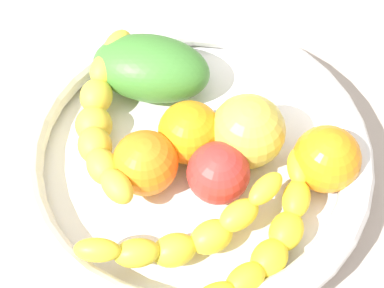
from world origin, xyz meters
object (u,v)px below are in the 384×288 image
object	(u,v)px
banana_arching_top	(101,118)
mango_green	(151,68)
fruit_bowl	(192,157)
banana_draped_left	(189,235)
banana_draped_right	(272,239)
apple_yellow	(248,133)
orange_mid_right	(145,163)
tomato_red	(218,173)
orange_mid_left	(187,133)
orange_front	(326,159)

from	to	relation	value
banana_arching_top	mango_green	world-z (taller)	mango_green
fruit_bowl	banana_draped_left	world-z (taller)	banana_draped_left
banana_draped_right	apple_yellow	xyz separation A→B (cm)	(10.79, -0.32, 1.30)
fruit_bowl	orange_mid_right	world-z (taller)	orange_mid_right
banana_draped_left	apple_yellow	xyz separation A→B (cm)	(9.29, -7.65, 0.83)
fruit_bowl	orange_mid_right	size ratio (longest dim) A/B	5.63
banana_arching_top	tomato_red	size ratio (longest dim) A/B	3.60
orange_mid_left	apple_yellow	distance (cm)	6.04
banana_draped_right	apple_yellow	distance (cm)	10.87
orange_mid_left	orange_mid_right	xyz separation A→B (cm)	(-2.72, 4.62, -0.00)
orange_mid_left	banana_draped_right	bearing A→B (deg)	-155.72
banana_draped_right	tomato_red	xyz separation A→B (cm)	(7.25, 3.42, 0.63)
orange_mid_right	banana_draped_right	bearing A→B (deg)	-133.21
banana_draped_left	tomato_red	xyz separation A→B (cm)	(5.74, -3.91, 0.16)
fruit_bowl	tomato_red	size ratio (longest dim) A/B	5.91
fruit_bowl	orange_mid_left	size ratio (longest dim) A/B	5.63
orange_mid_left	mango_green	bearing A→B (deg)	14.57
apple_yellow	banana_draped_left	bearing A→B (deg)	140.52
fruit_bowl	orange_mid_left	xyz separation A→B (cm)	(1.25, 0.24, 2.68)
fruit_bowl	mango_green	bearing A→B (deg)	14.11
orange_front	mango_green	xyz separation A→B (cm)	(14.52, 14.99, -0.12)
banana_draped_right	orange_mid_right	world-z (taller)	orange_mid_right
fruit_bowl	banana_draped_right	xyz separation A→B (cm)	(-10.99, -5.29, 1.90)
banana_draped_right	mango_green	distance (cm)	22.66
banana_draped_left	mango_green	distance (cm)	19.74
banana_draped_left	orange_front	bearing A→B (deg)	-70.17
orange_front	banana_draped_left	bearing A→B (deg)	109.83
mango_green	orange_mid_left	bearing A→B (deg)	-165.43
apple_yellow	orange_mid_left	bearing A→B (deg)	76.07
banana_draped_right	apple_yellow	size ratio (longest dim) A/B	1.97
tomato_red	fruit_bowl	bearing A→B (deg)	26.47
mango_green	apple_yellow	size ratio (longest dim) A/B	1.71
orange_mid_left	apple_yellow	bearing A→B (deg)	-103.93
banana_arching_top	orange_mid_right	bearing A→B (deg)	-149.56
banana_draped_right	orange_front	distance (cm)	9.83
banana_draped_right	banana_arching_top	distance (cm)	20.95
banana_arching_top	orange_mid_left	distance (cm)	8.99
fruit_bowl	banana_arching_top	bearing A→B (deg)	60.80
banana_draped_right	fruit_bowl	bearing A→B (deg)	25.69
banana_draped_right	tomato_red	world-z (taller)	tomato_red
banana_arching_top	orange_mid_left	xyz separation A→B (cm)	(-3.51, -8.27, 0.17)
orange_mid_right	apple_yellow	world-z (taller)	apple_yellow
fruit_bowl	orange_mid_left	world-z (taller)	orange_mid_left
fruit_bowl	tomato_red	world-z (taller)	tomato_red
banana_draped_left	apple_yellow	bearing A→B (deg)	-39.48
banana_arching_top	apple_yellow	world-z (taller)	apple_yellow
orange_mid_right	tomato_red	bearing A→B (deg)	-108.74
banana_draped_left	orange_mid_right	bearing A→B (deg)	19.33
banana_draped_left	mango_green	world-z (taller)	mango_green
orange_mid_right	mango_green	world-z (taller)	same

